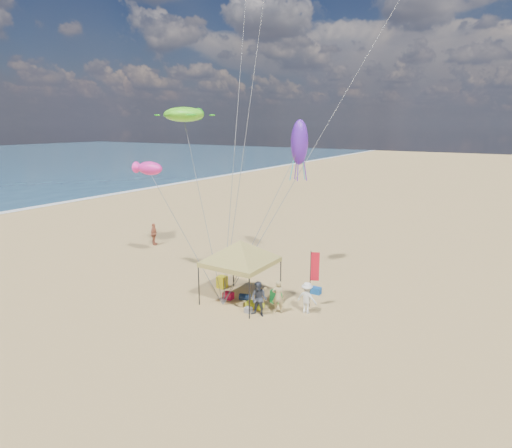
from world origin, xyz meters
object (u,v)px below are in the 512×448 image
object	(u,v)px
person_far_a	(154,234)
canopy_tent	(240,243)
feather_flag	(314,270)
chair_green	(276,296)
cooler_red	(228,296)
chair_yellow	(222,282)
beach_cart	(255,305)
person_near_c	(307,298)
person_near_b	(259,299)
cooler_blue	(316,291)
person_near_a	(278,296)

from	to	relation	value
person_far_a	canopy_tent	bearing A→B (deg)	-136.50
feather_flag	chair_green	xyz separation A→B (m)	(-1.92, -0.49, -1.68)
cooler_red	chair_green	xyz separation A→B (m)	(2.44, 0.99, 0.16)
chair_yellow	canopy_tent	bearing A→B (deg)	-27.35
feather_flag	chair_yellow	distance (m)	5.89
beach_cart	person_near_c	distance (m)	2.76
feather_flag	cooler_red	distance (m)	4.96
cooler_red	person_near_b	world-z (taller)	person_near_b
cooler_red	feather_flag	bearing A→B (deg)	18.77
beach_cart	person_near_c	world-z (taller)	person_near_c
person_near_b	chair_green	bearing A→B (deg)	85.32
cooler_blue	person_near_b	distance (m)	4.39
chair_green	person_near_c	world-z (taller)	person_near_c
chair_yellow	chair_green	bearing A→B (deg)	-2.56
cooler_red	cooler_blue	xyz separation A→B (m)	(3.77, 3.22, 0.00)
person_far_a	chair_green	bearing A→B (deg)	-130.52
person_near_b	person_near_c	xyz separation A→B (m)	(1.87, 1.59, -0.08)
canopy_tent	chair_green	bearing A→B (deg)	27.23
feather_flag	person_near_b	distance (m)	3.23
person_near_b	beach_cart	bearing A→B (deg)	128.34
cooler_blue	person_near_a	size ratio (longest dim) A/B	0.31
chair_green	canopy_tent	bearing A→B (deg)	-152.77
beach_cart	canopy_tent	bearing A→B (deg)	159.58
cooler_blue	chair_yellow	xyz separation A→B (m)	(-5.05, -2.06, 0.16)
person_near_a	person_near_b	world-z (taller)	person_near_b
beach_cart	person_near_c	bearing A→B (deg)	21.06
chair_green	chair_yellow	world-z (taller)	same
chair_yellow	person_near_b	xyz separation A→B (m)	(3.82, -2.10, 0.55)
person_far_a	person_near_c	bearing A→B (deg)	-129.42
chair_yellow	person_far_a	distance (m)	11.04
canopy_tent	cooler_blue	size ratio (longest dim) A/B	11.84
feather_flag	person_near_c	xyz separation A→B (m)	(0.05, -0.83, -1.22)
chair_yellow	beach_cart	distance (m)	3.51
person_near_b	canopy_tent	bearing A→B (deg)	142.04
cooler_blue	person_near_b	xyz separation A→B (m)	(-1.23, -4.15, 0.71)
cooler_blue	person_far_a	world-z (taller)	person_far_a
cooler_blue	chair_green	xyz separation A→B (m)	(-1.33, -2.22, 0.16)
person_near_c	canopy_tent	bearing A→B (deg)	8.34
cooler_red	person_near_c	xyz separation A→B (m)	(4.41, 0.65, 0.62)
cooler_red	beach_cart	world-z (taller)	cooler_red
cooler_red	chair_yellow	distance (m)	1.73
canopy_tent	cooler_red	xyz separation A→B (m)	(-0.74, -0.12, -3.09)
cooler_red	person_far_a	xyz separation A→B (m)	(-11.31, 5.74, 0.69)
canopy_tent	cooler_blue	bearing A→B (deg)	45.62
canopy_tent	cooler_red	distance (m)	3.18
feather_flag	person_near_b	xyz separation A→B (m)	(-1.82, -2.42, -1.14)
chair_yellow	person_near_b	world-z (taller)	person_near_b
canopy_tent	cooler_blue	xyz separation A→B (m)	(3.03, 3.10, -3.09)
chair_green	beach_cart	xyz separation A→B (m)	(-0.54, -1.31, -0.15)
person_near_b	person_near_c	distance (m)	2.45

